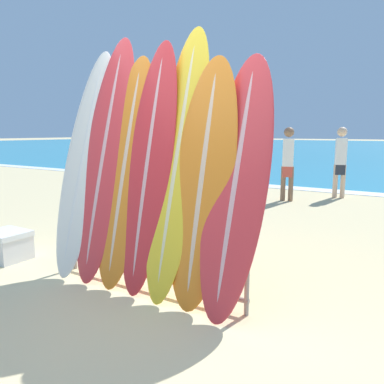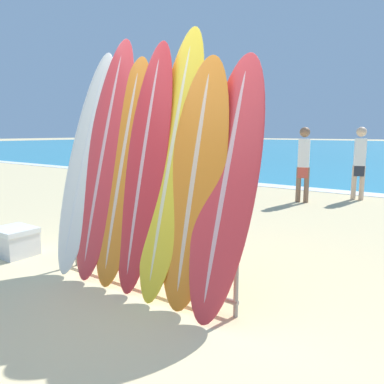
# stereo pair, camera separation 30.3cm
# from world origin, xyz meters

# --- Properties ---
(ground_plane) EXTENTS (160.00, 160.00, 0.00)m
(ground_plane) POSITION_xyz_m (0.00, 0.00, 0.00)
(ground_plane) COLOR beige
(surfboard_rack) EXTENTS (2.06, 0.04, 0.81)m
(surfboard_rack) POSITION_xyz_m (-0.28, 0.46, 0.44)
(surfboard_rack) COLOR gray
(surfboard_rack) RESTS_ON ground_plane
(surfboard_slot_0) EXTENTS (0.56, 0.80, 2.36)m
(surfboard_slot_0) POSITION_xyz_m (-1.16, 0.54, 1.18)
(surfboard_slot_0) COLOR silver
(surfboard_slot_0) RESTS_ON ground_plane
(surfboard_slot_1) EXTENTS (0.57, 0.76, 2.46)m
(surfboard_slot_1) POSITION_xyz_m (-0.86, 0.54, 1.23)
(surfboard_slot_1) COLOR red
(surfboard_slot_1) RESTS_ON ground_plane
(surfboard_slot_2) EXTENTS (0.56, 0.66, 2.23)m
(surfboard_slot_2) POSITION_xyz_m (-0.57, 0.51, 1.12)
(surfboard_slot_2) COLOR orange
(surfboard_slot_2) RESTS_ON ground_plane
(surfboard_slot_3) EXTENTS (0.50, 0.65, 2.34)m
(surfboard_slot_3) POSITION_xyz_m (-0.29, 0.51, 1.17)
(surfboard_slot_3) COLOR red
(surfboard_slot_3) RESTS_ON ground_plane
(surfboard_slot_4) EXTENTS (0.50, 0.77, 2.45)m
(surfboard_slot_4) POSITION_xyz_m (-0.00, 0.56, 1.22)
(surfboard_slot_4) COLOR yellow
(surfboard_slot_4) RESTS_ON ground_plane
(surfboard_slot_5) EXTENTS (0.58, 0.59, 2.14)m
(surfboard_slot_5) POSITION_xyz_m (0.29, 0.50, 1.07)
(surfboard_slot_5) COLOR orange
(surfboard_slot_5) RESTS_ON ground_plane
(surfboard_slot_6) EXTENTS (0.54, 0.76, 2.15)m
(surfboard_slot_6) POSITION_xyz_m (0.59, 0.52, 1.07)
(surfboard_slot_6) COLOR red
(surfboard_slot_6) RESTS_ON ground_plane
(person_near_water) EXTENTS (0.27, 0.22, 1.59)m
(person_near_water) POSITION_xyz_m (0.30, 6.69, 0.87)
(person_near_water) COLOR beige
(person_near_water) RESTS_ON ground_plane
(person_mid_beach) EXTENTS (0.26, 0.21, 1.58)m
(person_mid_beach) POSITION_xyz_m (-0.58, 5.67, 0.86)
(person_mid_beach) COLOR #846047
(person_mid_beach) RESTS_ON ground_plane
(person_far_left) EXTENTS (0.24, 0.30, 1.79)m
(person_far_left) POSITION_xyz_m (-2.53, 5.90, 0.97)
(person_far_left) COLOR #A87A5B
(person_far_left) RESTS_ON ground_plane
(cooler_box) EXTENTS (0.49, 0.41, 0.34)m
(cooler_box) POSITION_xyz_m (-2.21, 0.25, 0.17)
(cooler_box) COLOR silver
(cooler_box) RESTS_ON ground_plane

